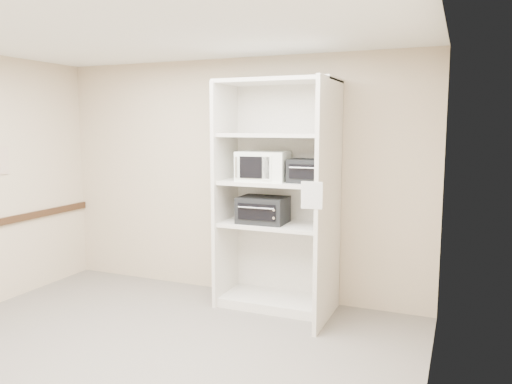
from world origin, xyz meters
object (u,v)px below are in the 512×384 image
at_px(toaster_oven_upper, 310,171).
at_px(toaster_oven_lower, 263,210).
at_px(microwave, 263,166).
at_px(shelving_unit, 281,204).

relative_size(toaster_oven_upper, toaster_oven_lower, 0.83).
height_order(microwave, toaster_oven_lower, microwave).
height_order(microwave, toaster_oven_upper, microwave).
distance_m(shelving_unit, toaster_oven_upper, 0.48).
bearing_deg(toaster_oven_lower, microwave, 100.13).
xyz_separation_m(toaster_oven_upper, toaster_oven_lower, (-0.50, -0.03, -0.43)).
xyz_separation_m(shelving_unit, microwave, (-0.19, -0.03, 0.39)).
bearing_deg(toaster_oven_lower, toaster_oven_upper, 2.04).
relative_size(microwave, toaster_oven_lower, 1.03).
height_order(toaster_oven_upper, toaster_oven_lower, toaster_oven_upper).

